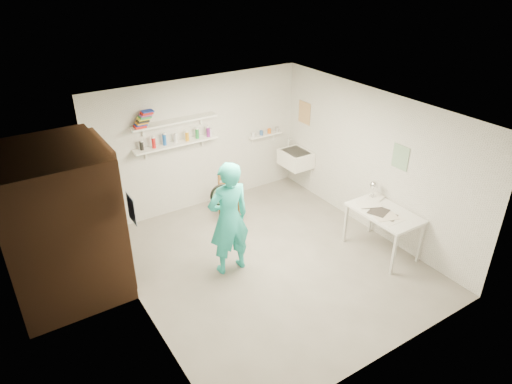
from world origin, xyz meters
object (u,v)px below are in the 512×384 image
belfast_sink (296,159)px  work_table (382,232)px  wall_clock (220,195)px  man (229,219)px  desk_lamp (374,185)px  wooden_chair (230,197)px

belfast_sink → work_table: 2.43m
wall_clock → work_table: (2.24, -1.12, -0.81)m
man → work_table: 2.46m
man → wall_clock: size_ratio=5.56×
man → desk_lamp: size_ratio=12.80×
desk_lamp → man: bearing=169.3°
wall_clock → desk_lamp: 2.52m
man → wooden_chair: man is taller
wall_clock → man: bearing=-87.9°
work_table → wall_clock: bearing=153.5°
man → belfast_sink: bearing=-146.2°
belfast_sink → man: size_ratio=0.34×
wooden_chair → desk_lamp: bearing=-26.1°
wooden_chair → work_table: bearing=-35.6°
work_table → desk_lamp: 0.75m
man → desk_lamp: 2.46m
work_table → desk_lamp: (0.18, 0.44, 0.59)m
wall_clock → work_table: wall_clock is taller
belfast_sink → man: man is taller
wooden_chair → work_table: size_ratio=0.79×
wall_clock → wooden_chair: size_ratio=0.37×
wall_clock → desk_lamp: size_ratio=2.30×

